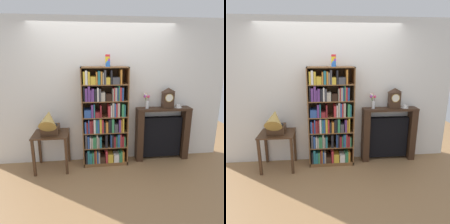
{
  "view_description": "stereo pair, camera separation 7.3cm",
  "coord_description": "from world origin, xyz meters",
  "views": [
    {
      "loc": [
        -0.28,
        -3.42,
        1.96
      ],
      "look_at": [
        0.13,
        0.13,
        0.99
      ],
      "focal_mm": 33.29,
      "sensor_mm": 36.0,
      "label": 1
    },
    {
      "loc": [
        -0.21,
        -3.43,
        1.96
      ],
      "look_at": [
        0.13,
        0.13,
        0.99
      ],
      "focal_mm": 33.29,
      "sensor_mm": 36.0,
      "label": 2
    }
  ],
  "objects": [
    {
      "name": "teacup_with_saucer",
      "position": [
        1.37,
        0.17,
        1.05
      ],
      "size": [
        0.14,
        0.14,
        0.05
      ],
      "color": "white",
      "rests_on": "fireplace_mantel"
    },
    {
      "name": "ground_plane",
      "position": [
        0.0,
        0.0,
        -0.01
      ],
      "size": [
        7.42,
        6.4,
        0.02
      ],
      "primitive_type": "cube",
      "color": "#997047"
    },
    {
      "name": "flower_vase",
      "position": [
        0.77,
        0.19,
        1.17
      ],
      "size": [
        0.13,
        0.12,
        0.28
      ],
      "color": "silver",
      "rests_on": "fireplace_mantel"
    },
    {
      "name": "wall_back",
      "position": [
        0.08,
        0.33,
        1.3
      ],
      "size": [
        4.42,
        0.08,
        2.6
      ],
      "primitive_type": "cube",
      "color": "silver",
      "rests_on": "ground"
    },
    {
      "name": "fireplace_mantel",
      "position": [
        1.1,
        0.19,
        0.5
      ],
      "size": [
        1.02,
        0.23,
        1.02
      ],
      "color": "#382316",
      "rests_on": "ground"
    },
    {
      "name": "mantel_clock",
      "position": [
        1.16,
        0.17,
        1.21
      ],
      "size": [
        0.2,
        0.13,
        0.38
      ],
      "color": "#382316",
      "rests_on": "fireplace_mantel"
    },
    {
      "name": "gramophone",
      "position": [
        -0.95,
        -0.05,
        0.89
      ],
      "size": [
        0.29,
        0.47,
        0.5
      ],
      "color": "#472D1C",
      "rests_on": "side_table_left"
    },
    {
      "name": "cup_stack",
      "position": [
        0.05,
        0.08,
        1.88
      ],
      "size": [
        0.08,
        0.08,
        0.2
      ],
      "color": "blue",
      "rests_on": "bookshelf"
    },
    {
      "name": "side_table_left",
      "position": [
        -0.95,
        0.03,
        0.51
      ],
      "size": [
        0.59,
        0.51,
        0.67
      ],
      "color": "#472D1C",
      "rests_on": "ground"
    },
    {
      "name": "bookshelf",
      "position": [
        -0.02,
        0.12,
        0.84
      ],
      "size": [
        0.81,
        0.32,
        1.78
      ],
      "color": "brown",
      "rests_on": "ground"
    }
  ]
}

